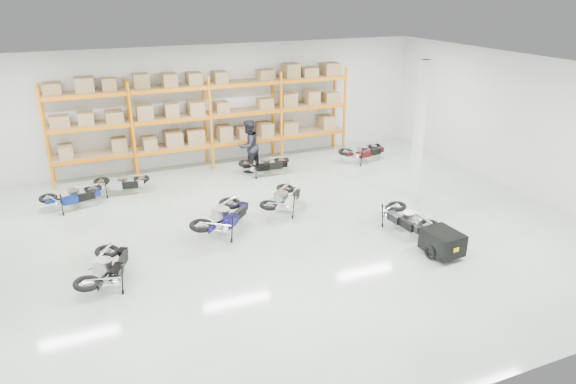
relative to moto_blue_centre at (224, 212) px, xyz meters
name	(u,v)px	position (x,y,z in m)	size (l,w,h in m)	color
room	(268,158)	(1.10, -0.67, 1.65)	(18.00, 18.00, 18.00)	#B8CDBA
pallet_rack	(207,108)	(1.10, 5.78, 1.65)	(11.28, 0.98, 3.62)	orange
structural_column	(419,133)	(6.30, -0.17, 1.65)	(0.25, 0.25, 4.50)	white
moto_blue_centre	(224,212)	(0.00, 0.00, 0.00)	(0.88, 1.97, 1.21)	#0B0749
moto_silver_left	(284,195)	(2.12, 0.69, -0.07)	(0.77, 1.73, 1.06)	silver
moto_black_far_left	(106,263)	(-3.29, -1.60, -0.07)	(0.78, 1.76, 1.08)	black
moto_touring_right	(406,214)	(4.78, -1.96, -0.08)	(0.76, 1.71, 1.04)	black
trailer	(442,242)	(4.78, -3.56, -0.20)	(0.86, 1.64, 0.68)	black
moto_back_a	(73,193)	(-3.90, 3.47, -0.10)	(0.73, 1.65, 1.01)	navy
moto_back_b	(121,180)	(-2.38, 4.14, -0.12)	(0.70, 1.57, 0.96)	#A1A5AA
moto_back_c	(265,161)	(2.73, 4.01, -0.10)	(0.74, 1.66, 1.01)	black
moto_back_d	(364,148)	(6.86, 3.94, -0.07)	(0.78, 1.76, 1.08)	#410D0F
person_back	(249,146)	(2.29, 4.58, 0.38)	(0.96, 0.75, 1.97)	black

